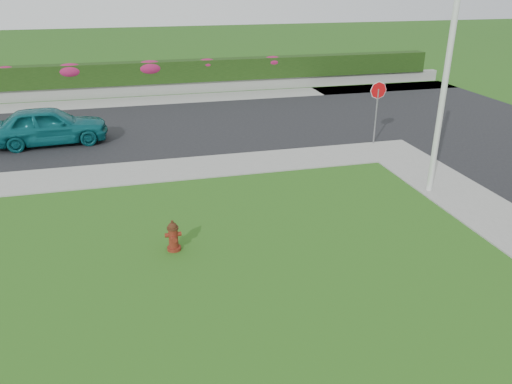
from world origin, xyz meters
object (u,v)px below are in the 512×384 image
object	(u,v)px
fire_hydrant	(173,236)
utility_pole	(444,90)
stop_sign	(378,99)
sedan_teal	(49,125)

from	to	relation	value
fire_hydrant	utility_pole	world-z (taller)	utility_pole
stop_sign	utility_pole	bearing A→B (deg)	-73.72
fire_hydrant	stop_sign	distance (m)	10.11
fire_hydrant	utility_pole	size ratio (longest dim) A/B	0.12
fire_hydrant	utility_pole	xyz separation A→B (m)	(7.52, 1.59, 2.61)
utility_pole	stop_sign	size ratio (longest dim) A/B	2.55
fire_hydrant	sedan_teal	xyz separation A→B (m)	(-3.63, 8.92, 0.39)
sedan_teal	fire_hydrant	bearing A→B (deg)	-161.93
stop_sign	fire_hydrant	bearing A→B (deg)	-120.68
sedan_teal	utility_pole	xyz separation A→B (m)	(11.15, -7.32, 2.22)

